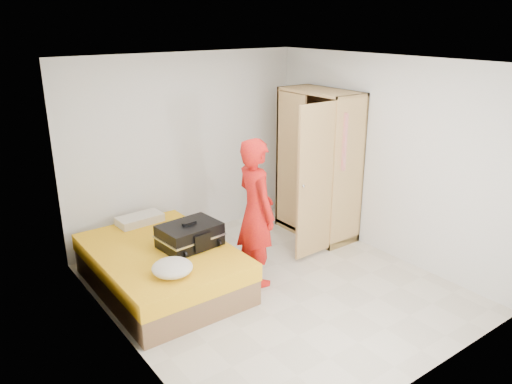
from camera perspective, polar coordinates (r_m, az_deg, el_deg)
room at (r=5.49m, az=2.24°, el=1.01°), size 4.00×4.02×2.60m
bed at (r=6.01m, az=-10.68°, el=-8.50°), size 1.42×2.02×0.50m
wardrobe at (r=7.11m, az=7.06°, el=2.61°), size 1.17×1.20×2.10m
person at (r=5.80m, az=-0.00°, el=-2.31°), size 0.51×0.69×1.76m
suitcase at (r=5.86m, az=-7.56°, el=-4.93°), size 0.73×0.57×0.30m
round_cushion at (r=5.28m, az=-9.55°, el=-8.53°), size 0.43×0.43×0.16m
pillow at (r=6.64m, az=-13.13°, el=-3.06°), size 0.59×0.33×0.10m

